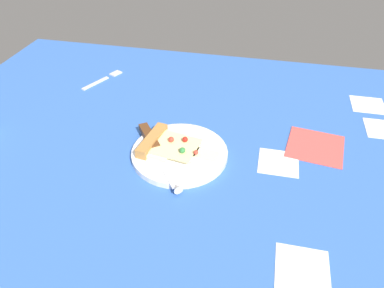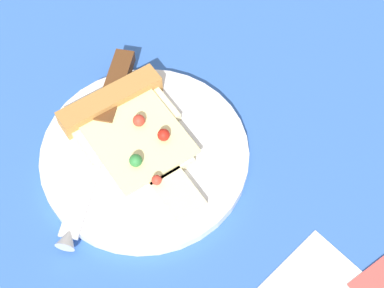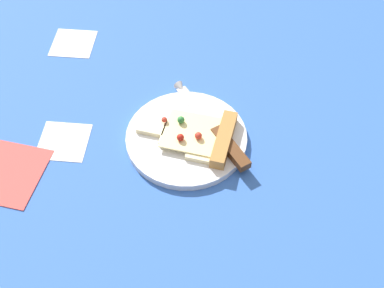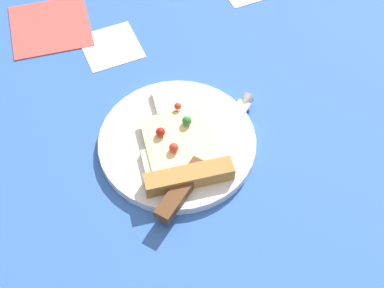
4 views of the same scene
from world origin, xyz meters
The scene contains 5 objects.
ground_plane centered at (-0.06, -0.01, -1.50)cm, with size 134.55×134.55×3.00cm.
plate centered at (-4.10, -9.61, 0.71)cm, with size 22.35×22.35×1.43cm, color silver.
pizza_slice centered at (-1.58, -10.02, 2.24)cm, with size 18.42×12.52×2.66cm.
knife centered at (1.40, -8.63, 2.03)cm, with size 15.74×20.69×2.45cm.
napkin centered at (-35.26, -19.91, 0.20)cm, with size 13.00×13.00×0.40cm, color #E54C47.
Camera 4 is at (39.14, -25.92, 65.57)cm, focal length 52.49 mm.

